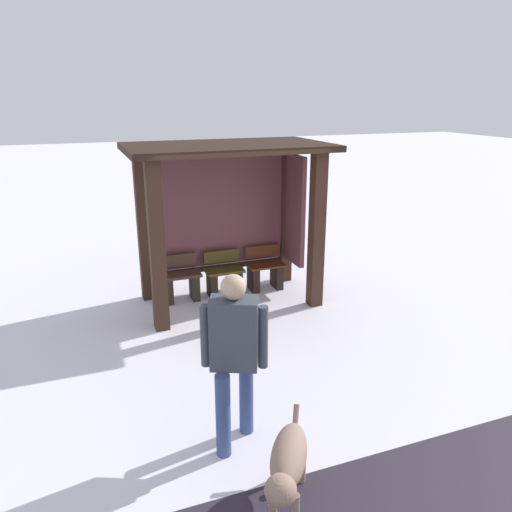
% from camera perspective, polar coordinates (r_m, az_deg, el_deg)
% --- Properties ---
extents(ground_plane, '(60.00, 60.00, 0.00)m').
position_cam_1_polar(ground_plane, '(8.15, -2.99, -5.19)').
color(ground_plane, white).
extents(bus_shelter, '(3.02, 1.76, 2.53)m').
position_cam_1_polar(bus_shelter, '(7.82, -2.95, 7.11)').
color(bus_shelter, '#382318').
rests_on(bus_shelter, ground).
extents(bench_left_inside, '(0.64, 0.35, 0.75)m').
position_cam_1_polar(bench_left_inside, '(8.15, -8.64, -3.02)').
color(bench_left_inside, '#462E21').
rests_on(bench_left_inside, ground).
extents(bench_center_inside, '(0.64, 0.36, 0.73)m').
position_cam_1_polar(bench_center_inside, '(8.32, -3.69, -2.47)').
color(bench_center_inside, '#483B16').
rests_on(bench_center_inside, ground).
extents(bench_right_inside, '(0.64, 0.40, 0.73)m').
position_cam_1_polar(bench_right_inside, '(8.55, 1.02, -1.91)').
color(bench_right_inside, '#542915').
rests_on(bench_right_inside, ground).
extents(person_walking, '(0.60, 0.43, 1.74)m').
position_cam_1_polar(person_walking, '(4.59, -2.52, -10.60)').
color(person_walking, '#3E4553').
rests_on(person_walking, ground).
extents(dog, '(0.67, 0.94, 0.63)m').
position_cam_1_polar(dog, '(4.27, 3.68, -22.65)').
color(dog, '#927462').
rests_on(dog, ground).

